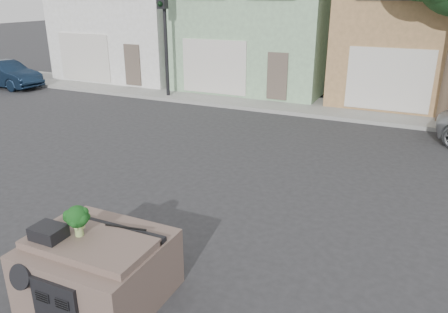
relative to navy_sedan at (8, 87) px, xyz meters
The scene contains 11 objects.
ground_plane 17.47m from the navy_sedan, 28.23° to the right, with size 120.00×120.00×0.00m, color #303033.
sidewalk 15.56m from the navy_sedan, ahead, with size 40.00×3.00×0.15m, color gray.
townhouse_white 8.51m from the navy_sedan, 54.81° to the left, with size 7.20×8.20×7.55m, color white.
townhouse_mint 13.95m from the navy_sedan, 27.66° to the left, with size 7.20×8.20×7.55m, color #8EB68C.
townhouse_tan 20.72m from the navy_sedan, 17.82° to the left, with size 7.20×8.20×7.55m, color #A67D50.
navy_sedan is the anchor object (origin of this frame).
traffic_signal 9.34m from the navy_sedan, ahead, with size 0.40×0.40×5.10m, color black.
car_dashboard 19.09m from the navy_sedan, 36.19° to the right, with size 2.00×1.80×1.12m, color brown.
instrument_hump 18.87m from the navy_sedan, 38.09° to the right, with size 0.48×0.38×0.20m, color black.
wiper_arm 19.12m from the navy_sedan, 34.77° to the right, with size 0.70×0.03×0.02m, color black.
broccoli 19.01m from the navy_sedan, 36.82° to the right, with size 0.41×0.41×0.50m, color #103B12.
Camera 1 is at (4.20, -7.44, 4.58)m, focal length 35.00 mm.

